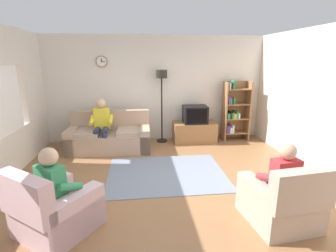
{
  "coord_description": "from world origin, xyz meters",
  "views": [
    {
      "loc": [
        -0.46,
        -4.0,
        2.12
      ],
      "look_at": [
        0.1,
        0.81,
        0.83
      ],
      "focal_mm": 26.98,
      "sensor_mm": 36.0,
      "label": 1
    }
  ],
  "objects_px": {
    "floor_lamp": "(162,86)",
    "person_in_right_armchair": "(279,178)",
    "bookshelf": "(234,111)",
    "person_in_left_armchair": "(59,185)",
    "tv": "(195,114)",
    "couch": "(110,137)",
    "armchair_near_window": "(55,211)",
    "armchair_near_bookshelf": "(281,203)",
    "person_on_couch": "(101,123)",
    "tv_stand": "(194,132)"
  },
  "relations": [
    {
      "from": "couch",
      "to": "armchair_near_bookshelf",
      "type": "relative_size",
      "value": 1.99
    },
    {
      "from": "tv_stand",
      "to": "person_on_couch",
      "type": "xyz_separation_m",
      "value": [
        -2.3,
        -0.49,
        0.44
      ]
    },
    {
      "from": "armchair_near_window",
      "to": "armchair_near_bookshelf",
      "type": "relative_size",
      "value": 1.23
    },
    {
      "from": "tv_stand",
      "to": "floor_lamp",
      "type": "bearing_deg",
      "value": 173.33
    },
    {
      "from": "bookshelf",
      "to": "person_in_left_armchair",
      "type": "distance_m",
      "value": 4.87
    },
    {
      "from": "person_in_left_armchair",
      "to": "tv",
      "type": "bearing_deg",
      "value": 53.16
    },
    {
      "from": "bookshelf",
      "to": "armchair_near_window",
      "type": "height_order",
      "value": "bookshelf"
    },
    {
      "from": "person_on_couch",
      "to": "person_in_right_armchair",
      "type": "bearing_deg",
      "value": -47.43
    },
    {
      "from": "armchair_near_window",
      "to": "armchair_near_bookshelf",
      "type": "xyz_separation_m",
      "value": [
        2.89,
        -0.15,
        0.0
      ]
    },
    {
      "from": "floor_lamp",
      "to": "tv",
      "type": "bearing_deg",
      "value": -8.3
    },
    {
      "from": "couch",
      "to": "person_in_right_armchair",
      "type": "relative_size",
      "value": 1.71
    },
    {
      "from": "couch",
      "to": "floor_lamp",
      "type": "xyz_separation_m",
      "value": [
        1.3,
        0.48,
        1.14
      ]
    },
    {
      "from": "tv_stand",
      "to": "armchair_near_bookshelf",
      "type": "relative_size",
      "value": 1.14
    },
    {
      "from": "person_in_left_armchair",
      "to": "bookshelf",
      "type": "bearing_deg",
      "value": 43.63
    },
    {
      "from": "armchair_near_window",
      "to": "armchair_near_bookshelf",
      "type": "bearing_deg",
      "value": -2.87
    },
    {
      "from": "tv_stand",
      "to": "bookshelf",
      "type": "bearing_deg",
      "value": 3.84
    },
    {
      "from": "armchair_near_bookshelf",
      "to": "person_in_right_armchair",
      "type": "height_order",
      "value": "person_in_right_armchair"
    },
    {
      "from": "armchair_near_window",
      "to": "person_in_left_armchair",
      "type": "height_order",
      "value": "person_in_left_armchair"
    },
    {
      "from": "floor_lamp",
      "to": "person_in_left_armchair",
      "type": "bearing_deg",
      "value": -115.25
    },
    {
      "from": "person_in_right_armchair",
      "to": "couch",
      "type": "bearing_deg",
      "value": 129.86
    },
    {
      "from": "couch",
      "to": "tv_stand",
      "type": "height_order",
      "value": "couch"
    },
    {
      "from": "couch",
      "to": "person_in_left_armchair",
      "type": "bearing_deg",
      "value": -95.87
    },
    {
      "from": "armchair_near_window",
      "to": "tv_stand",
      "type": "bearing_deg",
      "value": 53.36
    },
    {
      "from": "bookshelf",
      "to": "armchair_near_bookshelf",
      "type": "bearing_deg",
      "value": -100.84
    },
    {
      "from": "person_in_left_armchair",
      "to": "person_in_right_armchair",
      "type": "relative_size",
      "value": 1.0
    },
    {
      "from": "couch",
      "to": "person_in_left_armchair",
      "type": "distance_m",
      "value": 2.93
    },
    {
      "from": "tv",
      "to": "armchair_near_window",
      "type": "relative_size",
      "value": 0.51
    },
    {
      "from": "tv_stand",
      "to": "person_in_right_armchair",
      "type": "height_order",
      "value": "person_in_right_armchair"
    },
    {
      "from": "armchair_near_bookshelf",
      "to": "person_on_couch",
      "type": "xyz_separation_m",
      "value": [
        -2.69,
        3.01,
        0.41
      ]
    },
    {
      "from": "bookshelf",
      "to": "armchair_near_bookshelf",
      "type": "distance_m",
      "value": 3.67
    },
    {
      "from": "tv",
      "to": "person_in_left_armchair",
      "type": "bearing_deg",
      "value": -126.84
    },
    {
      "from": "tv",
      "to": "armchair_near_window",
      "type": "xyz_separation_m",
      "value": [
        -2.5,
        -3.33,
        -0.44
      ]
    },
    {
      "from": "couch",
      "to": "bookshelf",
      "type": "bearing_deg",
      "value": 8.06
    },
    {
      "from": "tv_stand",
      "to": "floor_lamp",
      "type": "xyz_separation_m",
      "value": [
        -0.85,
        0.1,
        1.19
      ]
    },
    {
      "from": "tv_stand",
      "to": "armchair_near_window",
      "type": "bearing_deg",
      "value": -126.64
    },
    {
      "from": "couch",
      "to": "person_in_right_armchair",
      "type": "xyz_separation_m",
      "value": [
        2.53,
        -3.03,
        0.29
      ]
    },
    {
      "from": "couch",
      "to": "bookshelf",
      "type": "distance_m",
      "value": 3.29
    },
    {
      "from": "person_in_right_armchair",
      "to": "bookshelf",
      "type": "bearing_deg",
      "value": 78.73
    },
    {
      "from": "floor_lamp",
      "to": "person_in_right_armchair",
      "type": "xyz_separation_m",
      "value": [
        1.23,
        -3.51,
        -0.85
      ]
    },
    {
      "from": "bookshelf",
      "to": "armchair_near_window",
      "type": "distance_m",
      "value": 4.98
    },
    {
      "from": "couch",
      "to": "tv",
      "type": "bearing_deg",
      "value": 9.51
    },
    {
      "from": "floor_lamp",
      "to": "person_in_left_armchair",
      "type": "relative_size",
      "value": 1.65
    },
    {
      "from": "tv_stand",
      "to": "person_in_right_armchair",
      "type": "relative_size",
      "value": 0.98
    },
    {
      "from": "tv_stand",
      "to": "tv",
      "type": "distance_m",
      "value": 0.48
    },
    {
      "from": "couch",
      "to": "bookshelf",
      "type": "height_order",
      "value": "bookshelf"
    },
    {
      "from": "bookshelf",
      "to": "tv",
      "type": "bearing_deg",
      "value": -174.87
    },
    {
      "from": "armchair_near_bookshelf",
      "to": "person_in_left_armchair",
      "type": "bearing_deg",
      "value": 175.63
    },
    {
      "from": "armchair_near_window",
      "to": "armchair_near_bookshelf",
      "type": "distance_m",
      "value": 2.89
    },
    {
      "from": "tv_stand",
      "to": "person_on_couch",
      "type": "bearing_deg",
      "value": -167.86
    },
    {
      "from": "floor_lamp",
      "to": "person_in_right_armchair",
      "type": "distance_m",
      "value": 3.82
    }
  ]
}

